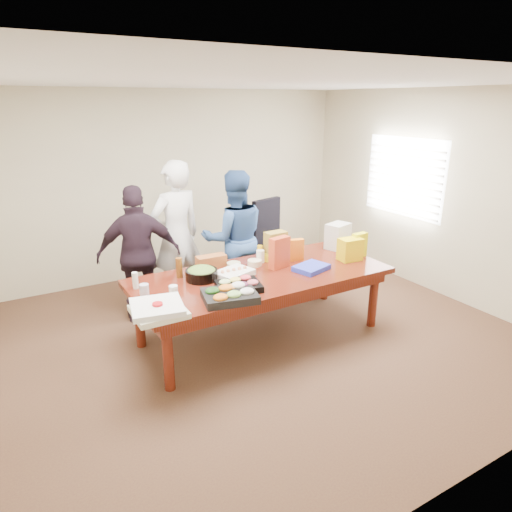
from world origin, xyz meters
TOP-DOWN VIEW (x-y plane):
  - floor at (0.00, 0.00)m, footprint 5.50×5.00m
  - ceiling at (0.00, 0.00)m, footprint 5.50×5.00m
  - wall_back at (0.00, 2.50)m, footprint 5.50×0.04m
  - wall_front at (0.00, -2.50)m, footprint 5.50×0.04m
  - wall_right at (2.75, 0.00)m, footprint 0.04×5.00m
  - window_panel at (2.72, 0.60)m, footprint 0.03×1.40m
  - window_blinds at (2.68, 0.60)m, footprint 0.04×1.36m
  - conference_table at (0.00, 0.00)m, footprint 2.80×1.20m
  - office_chair at (0.88, 1.12)m, footprint 0.74×0.74m
  - person_center at (-0.50, 1.22)m, footprint 0.76×0.57m
  - person_right at (0.18, 0.98)m, footprint 0.99×0.86m
  - person_left at (-1.02, 1.09)m, footprint 1.03×0.63m
  - veggie_tray at (-0.61, -0.43)m, footprint 0.57×0.49m
  - fruit_tray at (-0.42, -0.26)m, footprint 0.49×0.42m
  - sheet_cake at (-0.30, 0.08)m, footprint 0.46×0.39m
  - salad_bowl at (-0.63, 0.17)m, footprint 0.35×0.35m
  - chip_bag_blue at (0.53, -0.18)m, footprint 0.43×0.36m
  - chip_bag_red at (0.27, 0.07)m, footprint 0.26×0.14m
  - chip_bag_yellow at (1.30, -0.10)m, footprint 0.20×0.10m
  - chip_bag_orange at (0.58, 0.18)m, footprint 0.18×0.11m
  - mayo_jar at (0.18, 0.32)m, footprint 0.12×0.12m
  - mustard_bottle at (0.21, 0.39)m, footprint 0.08×0.08m
  - dressing_bottle at (-0.81, 0.35)m, footprint 0.09×0.09m
  - ranch_bottle at (-1.30, 0.28)m, footprint 0.07×0.07m
  - banana_bunch at (0.37, 0.29)m, footprint 0.30×0.28m
  - bread_loaf at (-0.38, 0.47)m, footprint 0.34×0.15m
  - kraft_bag at (0.40, 0.35)m, footprint 0.25×0.15m
  - red_cup at (-1.30, -0.42)m, footprint 0.11×0.11m
  - clear_cup_a at (-1.04, -0.11)m, footprint 0.10×0.10m
  - clear_cup_b at (-1.28, 0.05)m, footprint 0.09×0.09m
  - pizza_box_lower at (-1.29, -0.40)m, footprint 0.45×0.45m
  - pizza_box_upper at (-1.30, -0.40)m, footprint 0.52×0.52m
  - plate_a at (0.70, 0.42)m, footprint 0.28×0.28m
  - plate_b at (0.58, 0.51)m, footprint 0.27×0.27m
  - dip_bowl_a at (0.07, 0.26)m, footprint 0.17×0.17m
  - dip_bowl_b at (-0.18, 0.31)m, footprint 0.18×0.18m
  - grocery_bag_white at (1.30, 0.30)m, footprint 0.35×0.29m
  - grocery_bag_yellow at (1.13, -0.13)m, footprint 0.28×0.20m

SIDE VIEW (x-z plane):
  - floor at x=0.00m, z-range -0.02..0.00m
  - conference_table at x=0.00m, z-range 0.00..0.75m
  - office_chair at x=0.88m, z-range 0.00..1.18m
  - plate_a at x=0.70m, z-range 0.75..0.76m
  - plate_b at x=0.58m, z-range 0.75..0.77m
  - pizza_box_lower at x=-1.29m, z-range 0.75..0.80m
  - chip_bag_blue at x=0.53m, z-range 0.75..0.81m
  - dip_bowl_b at x=-0.18m, z-range 0.75..0.81m
  - dip_bowl_a at x=0.07m, z-range 0.75..0.81m
  - fruit_tray at x=-0.42m, z-range 0.75..0.81m
  - sheet_cake at x=-0.30m, z-range 0.75..0.82m
  - veggie_tray at x=-0.61m, z-range 0.75..0.83m
  - banana_bunch at x=0.37m, z-range 0.75..0.84m
  - salad_bowl at x=-0.63m, z-range 0.75..0.86m
  - clear_cup_a at x=-1.04m, z-range 0.75..0.87m
  - red_cup at x=-1.30m, z-range 0.75..0.87m
  - clear_cup_b at x=-1.28m, z-range 0.75..0.87m
  - bread_loaf at x=-0.38m, z-range 0.75..0.88m
  - person_left at x=-1.02m, z-range 0.00..1.64m
  - mayo_jar at x=0.18m, z-range 0.75..0.90m
  - pizza_box_upper at x=-1.30m, z-range 0.80..0.85m
  - ranch_bottle at x=-1.30m, z-range 0.75..0.92m
  - mustard_bottle at x=0.21m, z-range 0.75..0.93m
  - dressing_bottle at x=-0.81m, z-range 0.75..0.97m
  - person_right at x=0.18m, z-range 0.00..1.74m
  - chip_bag_orange at x=0.58m, z-range 0.75..1.01m
  - grocery_bag_yellow at x=1.13m, z-range 0.75..1.01m
  - chip_bag_yellow at x=1.30m, z-range 0.75..1.04m
  - grocery_bag_white at x=1.30m, z-range 0.75..1.07m
  - kraft_bag at x=0.40m, z-range 0.75..1.08m
  - chip_bag_red at x=0.27m, z-range 0.75..1.10m
  - person_center at x=-0.50m, z-range 0.00..1.88m
  - wall_back at x=0.00m, z-range 0.00..2.70m
  - wall_front at x=0.00m, z-range 0.00..2.70m
  - wall_right at x=2.75m, z-range 0.00..2.70m
  - window_panel at x=2.72m, z-range 0.95..2.05m
  - window_blinds at x=2.68m, z-range 1.00..2.00m
  - ceiling at x=0.00m, z-range 2.70..2.72m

